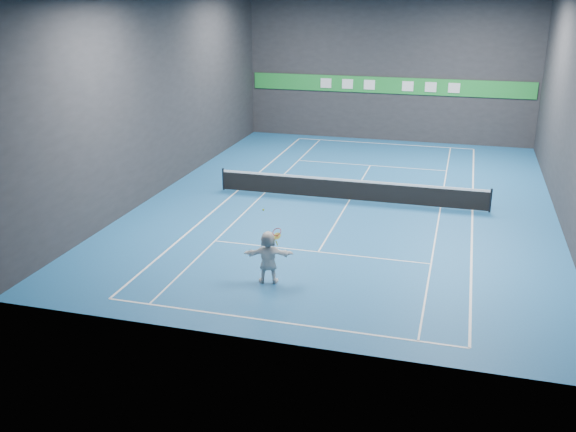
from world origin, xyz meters
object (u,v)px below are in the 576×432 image
(player, at_px, (268,257))
(tennis_net, at_px, (350,189))
(tennis_racket, at_px, (277,234))
(tennis_ball, at_px, (263,210))

(player, height_order, tennis_net, player)
(player, bearing_deg, tennis_racket, 175.16)
(tennis_racket, bearing_deg, player, -170.59)
(tennis_net, bearing_deg, tennis_racket, -94.51)
(tennis_net, bearing_deg, player, -96.24)
(tennis_ball, distance_m, tennis_net, 9.49)
(player, relative_size, tennis_ball, 26.02)
(tennis_ball, xyz_separation_m, tennis_racket, (0.48, -0.09, -0.75))
(tennis_ball, xyz_separation_m, tennis_net, (1.22, 9.21, -1.94))
(player, bearing_deg, tennis_ball, -50.11)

